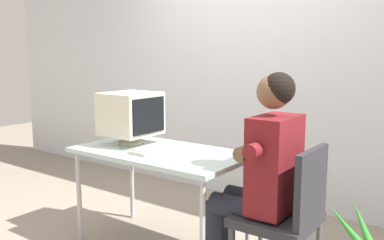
{
  "coord_description": "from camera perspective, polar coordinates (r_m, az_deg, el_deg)",
  "views": [
    {
      "loc": [
        1.94,
        -2.26,
        1.43
      ],
      "look_at": [
        0.29,
        0.0,
        0.99
      ],
      "focal_mm": 39.26,
      "sensor_mm": 36.0,
      "label": 1
    }
  ],
  "objects": [
    {
      "name": "crt_monitor",
      "position": [
        3.27,
        -8.29,
        0.79
      ],
      "size": [
        0.38,
        0.39,
        0.4
      ],
      "color": "beige",
      "rests_on": "desk"
    },
    {
      "name": "keyboard",
      "position": [
        3.08,
        -4.82,
        -3.77
      ],
      "size": [
        0.16,
        0.45,
        0.03
      ],
      "color": "beige",
      "rests_on": "desk"
    },
    {
      "name": "office_chair",
      "position": [
        2.65,
        12.83,
        -11.95
      ],
      "size": [
        0.46,
        0.46,
        0.9
      ],
      "color": "#4C4C51",
      "rests_on": "ground_plane"
    },
    {
      "name": "wall_back",
      "position": [
        4.01,
        12.25,
        9.74
      ],
      "size": [
        8.0,
        0.1,
        3.0
      ],
      "primitive_type": "cube",
      "color": "silver",
      "rests_on": "ground_plane"
    },
    {
      "name": "person_seated",
      "position": [
        2.65,
        9.37,
        -6.63
      ],
      "size": [
        0.67,
        0.58,
        1.33
      ],
      "color": "maroon",
      "rests_on": "ground_plane"
    },
    {
      "name": "desk",
      "position": [
        3.07,
        -4.33,
        -5.2
      ],
      "size": [
        1.27,
        0.69,
        0.74
      ],
      "color": "#B7B7BC",
      "rests_on": "ground_plane"
    }
  ]
}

